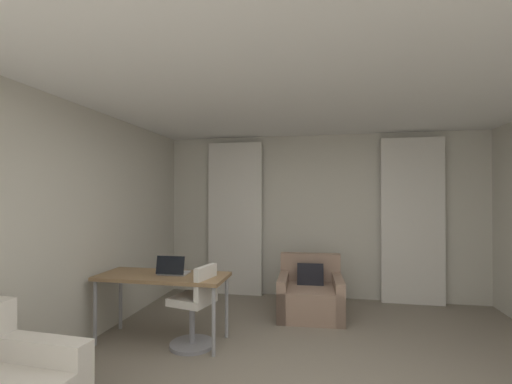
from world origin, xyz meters
TOP-DOWN VIEW (x-y plane):
  - wall_window at (0.00, 3.03)m, footprint 5.12×0.06m
  - wall_left at (-2.53, 0.00)m, footprint 0.06×6.12m
  - ceiling at (0.00, 0.00)m, footprint 5.12×6.12m
  - curtain_left_panel at (-1.38, 2.90)m, footprint 0.90×0.06m
  - curtain_right_panel at (1.38, 2.90)m, footprint 0.90×0.06m
  - armchair at (-0.11, 2.12)m, footprint 0.89×0.87m
  - desk at (-1.70, 0.94)m, footprint 1.44×0.58m
  - desk_chair at (-1.29, 0.87)m, footprint 0.48×0.48m
  - laptop at (-1.59, 0.97)m, footprint 0.33×0.25m

SIDE VIEW (x-z plane):
  - armchair at x=-0.11m, z-range -0.13..0.66m
  - desk_chair at x=-1.29m, z-range -0.05..0.83m
  - desk at x=-1.70m, z-range 0.31..1.05m
  - laptop at x=-1.59m, z-range 0.68..0.90m
  - curtain_left_panel at x=-1.38m, z-range 0.00..2.50m
  - curtain_right_panel at x=1.38m, z-range 0.00..2.50m
  - wall_window at x=0.00m, z-range 0.00..2.60m
  - wall_left at x=-2.53m, z-range 0.00..2.60m
  - ceiling at x=0.00m, z-range 2.60..2.66m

